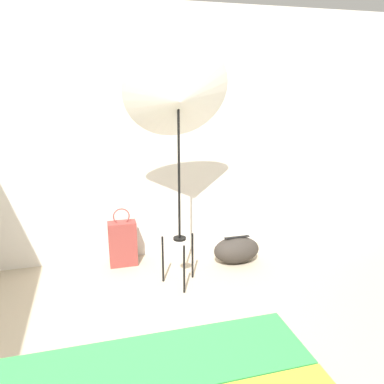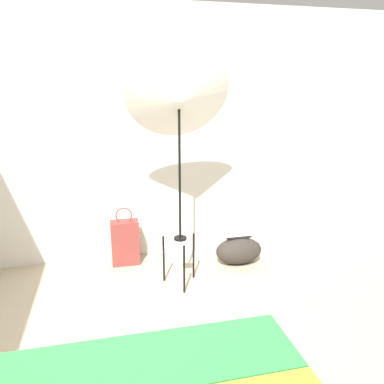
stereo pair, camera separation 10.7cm
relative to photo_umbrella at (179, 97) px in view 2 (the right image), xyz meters
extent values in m
cube|color=silver|center=(-0.48, 0.74, -0.42)|extent=(8.00, 0.05, 2.60)
cube|color=green|center=(-0.49, -1.56, -1.24)|extent=(1.56, 0.44, 0.04)
cylinder|color=black|center=(0.00, -0.17, -1.49)|extent=(0.02, 0.02, 0.46)
cylinder|color=black|center=(-0.15, 0.08, -1.49)|extent=(0.02, 0.02, 0.46)
cylinder|color=black|center=(0.15, 0.08, -1.49)|extent=(0.02, 0.02, 0.46)
cylinder|color=black|center=(0.00, 0.00, -1.26)|extent=(0.12, 0.12, 0.02)
cylinder|color=black|center=(0.00, 0.00, -0.62)|extent=(0.02, 0.02, 1.27)
cone|color=white|center=(0.00, 0.00, 0.01)|extent=(0.91, 0.59, 0.89)
cube|color=brown|center=(-0.48, 0.54, -1.48)|extent=(0.28, 0.15, 0.47)
torus|color=brown|center=(-0.48, 0.54, -1.18)|extent=(0.17, 0.01, 0.17)
ellipsoid|color=#332D28|center=(0.68, 0.28, -1.58)|extent=(0.49, 0.28, 0.28)
cube|color=black|center=(0.68, 0.28, -1.43)|extent=(0.27, 0.04, 0.01)
camera|label=1|loc=(-0.72, -3.11, 0.09)|focal=35.00mm
camera|label=2|loc=(-0.61, -3.13, 0.09)|focal=35.00mm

